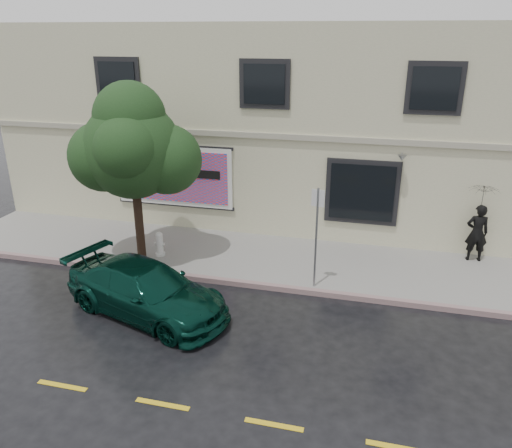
% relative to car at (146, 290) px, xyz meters
% --- Properties ---
extents(ground, '(90.00, 90.00, 0.00)m').
position_rel_car_xyz_m(ground, '(1.75, 0.48, -0.66)').
color(ground, black).
rests_on(ground, ground).
extents(sidewalk, '(20.00, 3.50, 0.15)m').
position_rel_car_xyz_m(sidewalk, '(1.75, 3.73, -0.58)').
color(sidewalk, gray).
rests_on(sidewalk, ground).
extents(curb, '(20.00, 0.18, 0.16)m').
position_rel_car_xyz_m(curb, '(1.75, 1.98, -0.58)').
color(curb, slate).
rests_on(curb, ground).
extents(road_marking, '(19.00, 0.12, 0.01)m').
position_rel_car_xyz_m(road_marking, '(1.75, -3.02, -0.65)').
color(road_marking, gold).
rests_on(road_marking, ground).
extents(building, '(20.00, 8.12, 7.00)m').
position_rel_car_xyz_m(building, '(1.75, 9.47, 2.84)').
color(building, '#B5B391').
rests_on(building, ground).
extents(billboard, '(4.30, 0.16, 2.20)m').
position_rel_car_xyz_m(billboard, '(-1.45, 5.39, 1.40)').
color(billboard, white).
rests_on(billboard, ground).
extents(car, '(4.91, 3.30, 1.31)m').
position_rel_car_xyz_m(car, '(0.00, 0.00, 0.00)').
color(car, '#072D24').
rests_on(car, ground).
extents(pedestrian, '(0.69, 0.48, 1.79)m').
position_rel_car_xyz_m(pedestrian, '(8.45, 5.08, 0.39)').
color(pedestrian, black).
rests_on(pedestrian, sidewalk).
extents(umbrella, '(1.00, 1.00, 0.71)m').
position_rel_car_xyz_m(umbrella, '(8.45, 5.08, 1.64)').
color(umbrella, black).
rests_on(umbrella, pedestrian).
extents(street_tree, '(2.82, 2.82, 4.83)m').
position_rel_car_xyz_m(street_tree, '(-1.47, 2.68, 2.90)').
color(street_tree, black).
rests_on(street_tree, sidewalk).
extents(fire_hydrant, '(0.32, 0.30, 0.79)m').
position_rel_car_xyz_m(fire_hydrant, '(-1.02, 3.03, -0.12)').
color(fire_hydrant, silver).
rests_on(fire_hydrant, sidewalk).
extents(sign_pole, '(0.35, 0.08, 2.83)m').
position_rel_car_xyz_m(sign_pole, '(3.95, 2.19, 1.17)').
color(sign_pole, gray).
rests_on(sign_pole, sidewalk).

